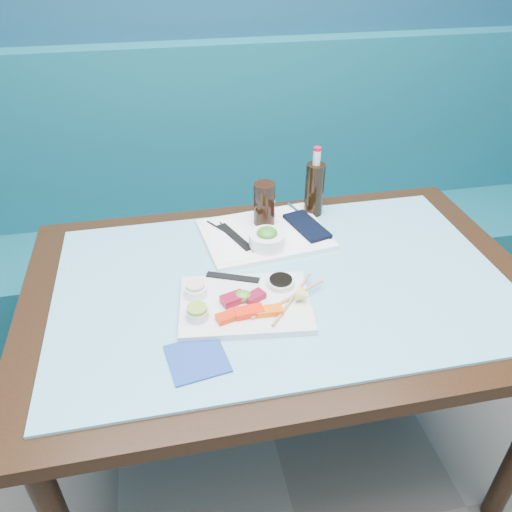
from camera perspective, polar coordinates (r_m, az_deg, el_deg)
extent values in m
cube|color=#0E4F5D|center=(2.29, -2.05, -1.82)|extent=(3.00, 0.55, 0.45)
cube|color=#0E4F5D|center=(2.24, -3.29, 11.31)|extent=(3.00, 0.12, 0.95)
cube|color=black|center=(1.39, 2.99, -3.73)|extent=(1.40, 0.90, 0.04)
cylinder|color=black|center=(1.91, -18.76, -7.86)|extent=(0.06, 0.06, 0.71)
cylinder|color=black|center=(2.09, 16.87, -3.27)|extent=(0.06, 0.06, 0.71)
cube|color=#66B1CC|center=(1.37, 3.02, -2.94)|extent=(1.22, 0.76, 0.01)
cube|color=silver|center=(1.28, -1.22, -5.54)|extent=(0.36, 0.27, 0.02)
cube|color=red|center=(1.22, -3.08, -6.89)|extent=(0.07, 0.05, 0.02)
cube|color=#FC220A|center=(1.23, -0.81, -6.41)|extent=(0.07, 0.04, 0.02)
cube|color=#FF5D0A|center=(1.23, 1.53, -6.28)|extent=(0.07, 0.03, 0.02)
cube|color=maroon|center=(1.27, -2.62, -4.93)|extent=(0.07, 0.05, 0.02)
cube|color=maroon|center=(1.27, -0.17, -4.66)|extent=(0.06, 0.05, 0.02)
ellipsoid|color=#428F21|center=(1.27, -1.54, -4.57)|extent=(0.05, 0.05, 0.02)
cylinder|color=silver|center=(1.23, -6.71, -6.59)|extent=(0.06, 0.06, 0.02)
cylinder|color=#80A535|center=(1.22, -6.76, -6.00)|extent=(0.06, 0.06, 0.01)
cylinder|color=white|center=(1.30, -6.91, -3.95)|extent=(0.07, 0.07, 0.02)
cylinder|color=beige|center=(1.29, -6.97, -3.34)|extent=(0.05, 0.05, 0.01)
cylinder|color=silver|center=(1.32, 2.85, -3.05)|extent=(0.08, 0.08, 0.01)
cylinder|color=black|center=(1.32, 2.86, -2.70)|extent=(0.07, 0.07, 0.01)
cone|color=#EBCE6F|center=(1.26, 5.50, -4.49)|extent=(0.05, 0.05, 0.04)
cube|color=black|center=(1.35, -2.67, -2.44)|extent=(0.14, 0.08, 0.00)
cylinder|color=tan|center=(1.28, 3.76, -4.88)|extent=(0.22, 0.12, 0.01)
cylinder|color=#AC8250|center=(1.28, 4.20, -4.82)|extent=(0.15, 0.18, 0.01)
cube|color=white|center=(1.55, 1.01, 2.49)|extent=(0.41, 0.32, 0.01)
cube|color=white|center=(1.55, 1.01, 2.74)|extent=(0.37, 0.28, 0.00)
cylinder|color=white|center=(1.47, 1.26, 1.84)|extent=(0.14, 0.14, 0.04)
ellipsoid|color=#2E821E|center=(1.46, 1.28, 2.64)|extent=(0.08, 0.08, 0.03)
cylinder|color=black|center=(1.56, 0.96, 5.96)|extent=(0.09, 0.09, 0.14)
cube|color=black|center=(1.57, 5.83, 3.43)|extent=(0.12, 0.19, 0.01)
cylinder|color=white|center=(1.66, 4.60, 5.23)|extent=(0.04, 0.09, 0.01)
cylinder|color=black|center=(1.52, -2.56, 2.21)|extent=(0.14, 0.22, 0.01)
cylinder|color=black|center=(1.52, -2.26, 2.22)|extent=(0.08, 0.19, 0.01)
cube|color=black|center=(1.52, -2.41, 2.20)|extent=(0.09, 0.17, 0.00)
cylinder|color=black|center=(1.65, 6.69, 7.57)|extent=(0.08, 0.08, 0.18)
cylinder|color=silver|center=(1.60, 6.96, 11.11)|extent=(0.03, 0.03, 0.05)
cylinder|color=#B90B26|center=(1.59, 7.03, 12.05)|extent=(0.03, 0.03, 0.01)
cube|color=navy|center=(1.16, -6.74, -11.56)|extent=(0.15, 0.15, 0.01)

